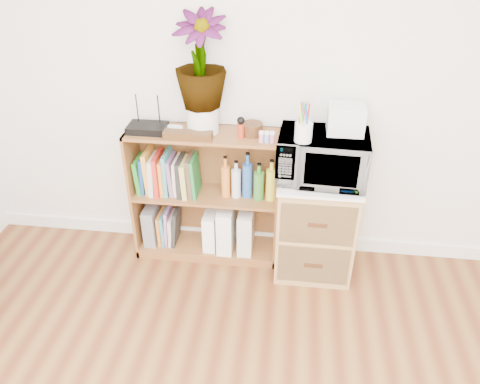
# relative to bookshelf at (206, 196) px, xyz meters

# --- Properties ---
(skirting_board) EXTENTS (4.00, 0.02, 0.10)m
(skirting_board) POSITION_rel_bookshelf_xyz_m (0.35, 0.14, -0.42)
(skirting_board) COLOR white
(skirting_board) RESTS_ON ground
(bookshelf) EXTENTS (1.00, 0.30, 0.95)m
(bookshelf) POSITION_rel_bookshelf_xyz_m (0.00, 0.00, 0.00)
(bookshelf) COLOR brown
(bookshelf) RESTS_ON ground
(wicker_unit) EXTENTS (0.50, 0.45, 0.70)m
(wicker_unit) POSITION_rel_bookshelf_xyz_m (0.75, -0.08, -0.12)
(wicker_unit) COLOR #9E7542
(wicker_unit) RESTS_ON ground
(microwave) EXTENTS (0.56, 0.39, 0.30)m
(microwave) POSITION_rel_bookshelf_xyz_m (0.75, -0.08, 0.39)
(microwave) COLOR silver
(microwave) RESTS_ON wicker_unit
(pen_cup) EXTENTS (0.10, 0.10, 0.11)m
(pen_cup) POSITION_rel_bookshelf_xyz_m (0.62, -0.19, 0.60)
(pen_cup) COLOR white
(pen_cup) RESTS_ON microwave
(small_appliance) EXTENTS (0.21, 0.18, 0.17)m
(small_appliance) POSITION_rel_bookshelf_xyz_m (0.87, -0.03, 0.63)
(small_appliance) COLOR silver
(small_appliance) RESTS_ON microwave
(router) EXTENTS (0.24, 0.17, 0.04)m
(router) POSITION_rel_bookshelf_xyz_m (-0.36, -0.02, 0.50)
(router) COLOR black
(router) RESTS_ON bookshelf
(white_bowl) EXTENTS (0.13, 0.13, 0.03)m
(white_bowl) POSITION_rel_bookshelf_xyz_m (-0.19, -0.03, 0.49)
(white_bowl) COLOR silver
(white_bowl) RESTS_ON bookshelf
(plant_pot) EXTENTS (0.20, 0.20, 0.17)m
(plant_pot) POSITION_rel_bookshelf_xyz_m (-0.00, 0.02, 0.56)
(plant_pot) COLOR silver
(plant_pot) RESTS_ON bookshelf
(potted_plant) EXTENTS (0.32, 0.32, 0.57)m
(potted_plant) POSITION_rel_bookshelf_xyz_m (-0.00, 0.02, 0.93)
(potted_plant) COLOR #377930
(potted_plant) RESTS_ON plant_pot
(trinket_box) EXTENTS (0.30, 0.08, 0.05)m
(trinket_box) POSITION_rel_bookshelf_xyz_m (-0.08, -0.10, 0.50)
(trinket_box) COLOR #37210F
(trinket_box) RESTS_ON bookshelf
(kokeshi_doll) EXTENTS (0.04, 0.04, 0.09)m
(kokeshi_doll) POSITION_rel_bookshelf_xyz_m (0.25, -0.04, 0.52)
(kokeshi_doll) COLOR #A42D14
(kokeshi_doll) RESTS_ON bookshelf
(wooden_bowl) EXTENTS (0.13, 0.13, 0.08)m
(wooden_bowl) POSITION_rel_bookshelf_xyz_m (0.31, 0.01, 0.51)
(wooden_bowl) COLOR #321A0D
(wooden_bowl) RESTS_ON bookshelf
(paint_jars) EXTENTS (0.12, 0.04, 0.06)m
(paint_jars) POSITION_rel_bookshelf_xyz_m (0.41, -0.09, 0.51)
(paint_jars) COLOR pink
(paint_jars) RESTS_ON bookshelf
(file_box) EXTENTS (0.08, 0.23, 0.28)m
(file_box) POSITION_rel_bookshelf_xyz_m (-0.41, 0.00, -0.26)
(file_box) COLOR slate
(file_box) RESTS_ON bookshelf
(magazine_holder_left) EXTENTS (0.09, 0.22, 0.27)m
(magazine_holder_left) POSITION_rel_bookshelf_xyz_m (0.03, -0.01, -0.27)
(magazine_holder_left) COLOR white
(magazine_holder_left) RESTS_ON bookshelf
(magazine_holder_mid) EXTENTS (0.11, 0.27, 0.33)m
(magazine_holder_mid) POSITION_rel_bookshelf_xyz_m (0.14, -0.01, -0.24)
(magazine_holder_mid) COLOR white
(magazine_holder_mid) RESTS_ON bookshelf
(magazine_holder_right) EXTENTS (0.10, 0.25, 0.32)m
(magazine_holder_right) POSITION_rel_bookshelf_xyz_m (0.28, -0.01, -0.25)
(magazine_holder_right) COLOR silver
(magazine_holder_right) RESTS_ON bookshelf
(cookbooks) EXTENTS (0.42, 0.20, 0.30)m
(cookbooks) POSITION_rel_bookshelf_xyz_m (-0.26, -0.00, 0.16)
(cookbooks) COLOR #228227
(cookbooks) RESTS_ON bookshelf
(liquor_bottles) EXTENTS (0.45, 0.07, 0.32)m
(liquor_bottles) POSITION_rel_bookshelf_xyz_m (0.35, 0.00, 0.17)
(liquor_bottles) COLOR orange
(liquor_bottles) RESTS_ON bookshelf
(lower_books) EXTENTS (0.15, 0.19, 0.28)m
(lower_books) POSITION_rel_bookshelf_xyz_m (-0.28, -0.00, -0.28)
(lower_books) COLOR orange
(lower_books) RESTS_ON bookshelf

